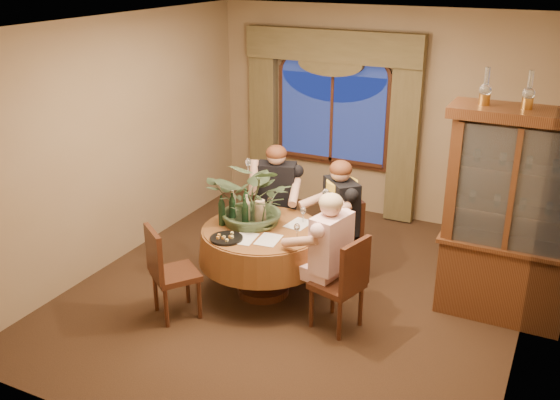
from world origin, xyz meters
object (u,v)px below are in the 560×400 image
at_px(wine_bottle_4, 246,203).
at_px(person_pink, 331,259).
at_px(wine_bottle_0, 232,208).
at_px(wine_bottle_2, 247,210).
at_px(dining_table, 263,261).
at_px(chair_back, 268,220).
at_px(wine_bottle_5, 222,210).
at_px(chair_back_right, 336,240).
at_px(person_scarf, 341,222).
at_px(wine_bottle_1, 233,205).
at_px(chair_front_left, 176,272).
at_px(china_cabinet, 510,218).
at_px(centerpiece_plant, 255,167).
at_px(wine_bottle_3, 245,213).
at_px(olive_bowl, 266,227).
at_px(oil_lamp_center, 529,90).
at_px(chair_right, 337,282).
at_px(oil_lamp_left, 486,86).
at_px(stoneware_vase, 260,212).
at_px(person_back, 277,202).

bearing_deg(wine_bottle_4, person_pink, -18.33).
height_order(wine_bottle_0, wine_bottle_2, same).
xyz_separation_m(dining_table, chair_back, (-0.34, 0.77, 0.10)).
bearing_deg(wine_bottle_5, chair_back_right, 34.82).
relative_size(person_scarf, wine_bottle_1, 4.24).
distance_m(chair_front_left, wine_bottle_1, 0.96).
height_order(dining_table, china_cabinet, china_cabinet).
relative_size(centerpiece_plant, wine_bottle_3, 3.23).
bearing_deg(wine_bottle_3, olive_bowl, 16.09).
bearing_deg(olive_bowl, chair_back_right, 48.14).
relative_size(dining_table, chair_back_right, 1.41).
height_order(oil_lamp_center, wine_bottle_4, oil_lamp_center).
height_order(wine_bottle_0, wine_bottle_5, same).
xyz_separation_m(chair_right, wine_bottle_1, (-1.33, 0.34, 0.44)).
relative_size(person_pink, wine_bottle_4, 4.07).
bearing_deg(chair_back, wine_bottle_4, 70.63).
height_order(dining_table, person_pink, person_pink).
height_order(person_pink, wine_bottle_1, person_pink).
distance_m(oil_lamp_left, wine_bottle_1, 2.78).
height_order(person_pink, wine_bottle_4, person_pink).
relative_size(wine_bottle_0, wine_bottle_3, 1.00).
distance_m(wine_bottle_1, wine_bottle_2, 0.20).
distance_m(person_scarf, wine_bottle_4, 1.04).
xyz_separation_m(chair_front_left, stoneware_vase, (0.49, 0.86, 0.40)).
bearing_deg(oil_lamp_left, person_back, 174.77).
xyz_separation_m(chair_back, person_scarf, (0.96, -0.15, 0.22)).
height_order(olive_bowl, wine_bottle_1, wine_bottle_1).
bearing_deg(person_back, stoneware_vase, 86.33).
xyz_separation_m(chair_back, wine_bottle_0, (-0.02, -0.77, 0.44)).
height_order(dining_table, chair_back, chair_back).
distance_m(chair_front_left, person_pink, 1.53).
height_order(person_pink, person_scarf, person_scarf).
xyz_separation_m(chair_back_right, wine_bottle_1, (-0.98, -0.53, 0.44)).
height_order(oil_lamp_center, person_scarf, oil_lamp_center).
distance_m(olive_bowl, wine_bottle_1, 0.46).
bearing_deg(person_scarf, chair_right, 154.38).
xyz_separation_m(dining_table, wine_bottle_3, (-0.16, -0.07, 0.54)).
height_order(chair_back_right, wine_bottle_3, wine_bottle_3).
bearing_deg(wine_bottle_1, dining_table, -10.40).
relative_size(person_scarf, wine_bottle_2, 4.24).
relative_size(oil_lamp_left, person_scarf, 0.24).
xyz_separation_m(chair_right, wine_bottle_4, (-1.23, 0.45, 0.44)).
xyz_separation_m(person_pink, wine_bottle_0, (-1.20, 0.20, 0.24)).
bearing_deg(oil_lamp_center, stoneware_vase, -167.35).
bearing_deg(oil_lamp_center, chair_front_left, -154.16).
xyz_separation_m(oil_lamp_center, chair_back_right, (-1.73, -0.03, -1.80)).
relative_size(oil_lamp_left, chair_back, 0.35).
bearing_deg(stoneware_vase, china_cabinet, 12.65).
bearing_deg(olive_bowl, chair_right, -16.27).
bearing_deg(wine_bottle_1, person_back, 79.43).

